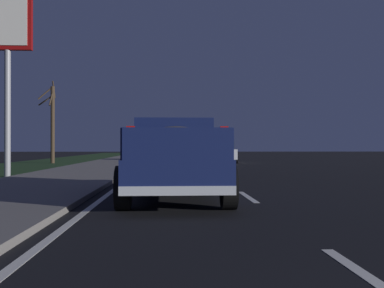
{
  "coord_description": "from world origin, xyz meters",
  "views": [
    {
      "loc": [
        -0.64,
        1.81,
        1.21
      ],
      "look_at": [
        11.27,
        1.28,
        1.26
      ],
      "focal_mm": 43.23,
      "sensor_mm": 36.0,
      "label": 1
    }
  ],
  "objects_px": {
    "pickup_truck": "(174,156)",
    "sedan_white": "(220,152)",
    "bare_tree_far": "(52,122)",
    "gas_price_sign": "(7,39)",
    "sedan_green": "(174,151)"
  },
  "relations": [
    {
      "from": "sedan_white",
      "to": "gas_price_sign",
      "type": "relative_size",
      "value": 0.62
    },
    {
      "from": "sedan_white",
      "to": "sedan_green",
      "type": "bearing_deg",
      "value": 50.11
    },
    {
      "from": "pickup_truck",
      "to": "bare_tree_far",
      "type": "relative_size",
      "value": 0.94
    },
    {
      "from": "pickup_truck",
      "to": "sedan_green",
      "type": "height_order",
      "value": "pickup_truck"
    },
    {
      "from": "pickup_truck",
      "to": "gas_price_sign",
      "type": "height_order",
      "value": "gas_price_sign"
    },
    {
      "from": "pickup_truck",
      "to": "sedan_white",
      "type": "relative_size",
      "value": 1.23
    },
    {
      "from": "bare_tree_far",
      "to": "sedan_white",
      "type": "bearing_deg",
      "value": -88.0
    },
    {
      "from": "gas_price_sign",
      "to": "pickup_truck",
      "type": "bearing_deg",
      "value": -140.33
    },
    {
      "from": "gas_price_sign",
      "to": "bare_tree_far",
      "type": "relative_size",
      "value": 1.24
    },
    {
      "from": "sedan_green",
      "to": "sedan_white",
      "type": "bearing_deg",
      "value": -129.89
    },
    {
      "from": "bare_tree_far",
      "to": "gas_price_sign",
      "type": "bearing_deg",
      "value": -172.38
    },
    {
      "from": "pickup_truck",
      "to": "bare_tree_far",
      "type": "distance_m",
      "value": 23.87
    },
    {
      "from": "sedan_white",
      "to": "gas_price_sign",
      "type": "height_order",
      "value": "gas_price_sign"
    },
    {
      "from": "pickup_truck",
      "to": "gas_price_sign",
      "type": "distance_m",
      "value": 11.14
    },
    {
      "from": "pickup_truck",
      "to": "sedan_white",
      "type": "bearing_deg",
      "value": -8.72
    }
  ]
}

